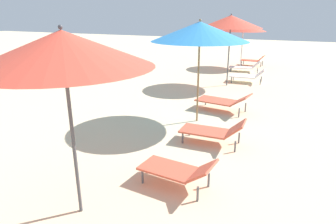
# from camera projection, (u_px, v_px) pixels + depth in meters

# --- Properties ---
(umbrella_fourth) EXTENTS (2.32, 2.32, 2.70)m
(umbrella_fourth) POSITION_uv_depth(u_px,v_px,m) (63.00, 49.00, 3.62)
(umbrella_fourth) COLOR #4C4C51
(umbrella_fourth) RESTS_ON ground
(lounger_fourth_shoreside) EXTENTS (1.34, 0.66, 0.56)m
(lounger_fourth_shoreside) POSITION_uv_depth(u_px,v_px,m) (178.00, 170.00, 4.94)
(lounger_fourth_shoreside) COLOR #D8593F
(lounger_fourth_shoreside) RESTS_ON ground
(umbrella_fifth) EXTENTS (2.51, 2.51, 2.71)m
(umbrella_fifth) POSITION_uv_depth(u_px,v_px,m) (200.00, 32.00, 7.34)
(umbrella_fifth) COLOR olive
(umbrella_fifth) RESTS_ON ground
(lounger_fifth_shoreside) EXTENTS (1.68, 0.87, 0.61)m
(lounger_fifth_shoreside) POSITION_uv_depth(u_px,v_px,m) (224.00, 100.00, 8.81)
(lounger_fifth_shoreside) COLOR #D8593F
(lounger_fifth_shoreside) RESTS_ON ground
(lounger_fifth_inland) EXTENTS (1.46, 0.66, 0.62)m
(lounger_fifth_inland) POSITION_uv_depth(u_px,v_px,m) (213.00, 130.00, 6.58)
(lounger_fifth_inland) COLOR #D8593F
(lounger_fifth_inland) RESTS_ON ground
(umbrella_sixth) EXTENTS (2.47, 2.47, 2.85)m
(umbrella_sixth) POSITION_uv_depth(u_px,v_px,m) (231.00, 22.00, 11.34)
(umbrella_sixth) COLOR #4C4C51
(umbrella_sixth) RESTS_ON ground
(lounger_sixth_shoreside) EXTENTS (1.49, 0.80, 0.61)m
(lounger_sixth_shoreside) POSITION_uv_depth(u_px,v_px,m) (248.00, 75.00, 12.57)
(lounger_sixth_shoreside) COLOR white
(lounger_sixth_shoreside) RESTS_ON ground
(umbrella_farthest) EXTENTS (2.40, 2.40, 2.51)m
(umbrella_farthest) POSITION_uv_depth(u_px,v_px,m) (244.00, 27.00, 15.54)
(umbrella_farthest) COLOR silver
(umbrella_farthest) RESTS_ON ground
(lounger_farthest_shoreside) EXTENTS (1.34, 0.62, 0.62)m
(lounger_farthest_shoreside) POSITION_uv_depth(u_px,v_px,m) (253.00, 60.00, 16.72)
(lounger_farthest_shoreside) COLOR #D8593F
(lounger_farthest_shoreside) RESTS_ON ground
(lounger_farthest_inland) EXTENTS (1.62, 0.82, 0.59)m
(lounger_farthest_inland) POSITION_uv_depth(u_px,v_px,m) (245.00, 67.00, 14.99)
(lounger_farthest_inland) COLOR white
(lounger_farthest_inland) RESTS_ON ground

